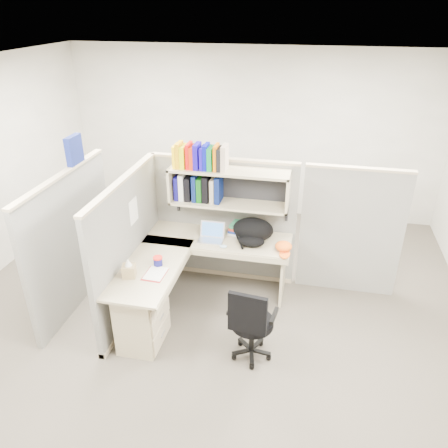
% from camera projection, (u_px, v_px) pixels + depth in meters
% --- Properties ---
extents(ground, '(6.00, 6.00, 0.00)m').
position_uv_depth(ground, '(208.00, 316.00, 5.09)').
color(ground, '#39342C').
rests_on(ground, ground).
extents(room_shell, '(6.00, 6.00, 6.00)m').
position_uv_depth(room_shell, '(205.00, 187.00, 4.35)').
color(room_shell, '#A6A196').
rests_on(room_shell, ground).
extents(cubicle, '(3.79, 1.84, 1.95)m').
position_uv_depth(cubicle, '(186.00, 226.00, 5.14)').
color(cubicle, '#5E5E59').
rests_on(cubicle, ground).
extents(desk, '(1.74, 1.75, 0.73)m').
position_uv_depth(desk, '(164.00, 295.00, 4.72)').
color(desk, tan).
rests_on(desk, ground).
extents(laptop, '(0.29, 0.29, 0.21)m').
position_uv_depth(laptop, '(211.00, 233.00, 5.14)').
color(laptop, silver).
rests_on(laptop, desk).
extents(backpack, '(0.51, 0.41, 0.28)m').
position_uv_depth(backpack, '(252.00, 232.00, 5.09)').
color(backpack, black).
rests_on(backpack, desk).
extents(orange_cap, '(0.24, 0.26, 0.11)m').
position_uv_depth(orange_cap, '(284.00, 246.00, 4.97)').
color(orange_cap, '#E45913').
rests_on(orange_cap, desk).
extents(snack_canister, '(0.10, 0.10, 0.10)m').
position_uv_depth(snack_canister, '(158.00, 261.00, 4.69)').
color(snack_canister, '#100F5C').
rests_on(snack_canister, desk).
extents(tissue_box, '(0.16, 0.16, 0.21)m').
position_uv_depth(tissue_box, '(129.00, 268.00, 4.48)').
color(tissue_box, tan).
rests_on(tissue_box, desk).
extents(mouse, '(0.10, 0.07, 0.03)m').
position_uv_depth(mouse, '(223.00, 246.00, 5.04)').
color(mouse, '#9BC1DC').
rests_on(mouse, desk).
extents(paper_cup, '(0.07, 0.07, 0.09)m').
position_uv_depth(paper_cup, '(222.00, 230.00, 5.34)').
color(paper_cup, white).
rests_on(paper_cup, desk).
extents(book_stack, '(0.23, 0.29, 0.13)m').
position_uv_depth(book_stack, '(238.00, 228.00, 5.36)').
color(book_stack, gray).
rests_on(book_stack, desk).
extents(loose_paper, '(0.21, 0.27, 0.00)m').
position_uv_depth(loose_paper, '(156.00, 273.00, 4.57)').
color(loose_paper, white).
rests_on(loose_paper, desk).
extents(task_chair, '(0.49, 0.45, 0.90)m').
position_uv_depth(task_chair, '(251.00, 334.00, 4.34)').
color(task_chair, black).
rests_on(task_chair, ground).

